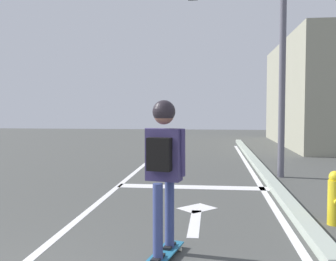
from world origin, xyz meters
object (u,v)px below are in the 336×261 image
object	(u,v)px
skateboard	(164,254)
skater	(163,156)
fire_hydrant	(335,198)
traffic_signal_mast	(243,28)

from	to	relation	value
skateboard	skater	xyz separation A→B (m)	(-0.00, -0.01, 1.12)
skater	fire_hydrant	size ratio (longest dim) A/B	2.16
skater	fire_hydrant	bearing A→B (deg)	34.42
skateboard	traffic_signal_mast	bearing A→B (deg)	77.11
skateboard	traffic_signal_mast	world-z (taller)	traffic_signal_mast
skateboard	traffic_signal_mast	distance (m)	6.79
skater	skateboard	bearing A→B (deg)	77.36
skateboard	fire_hydrant	world-z (taller)	fire_hydrant
skater	traffic_signal_mast	bearing A→B (deg)	77.11
skateboard	fire_hydrant	distance (m)	2.83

